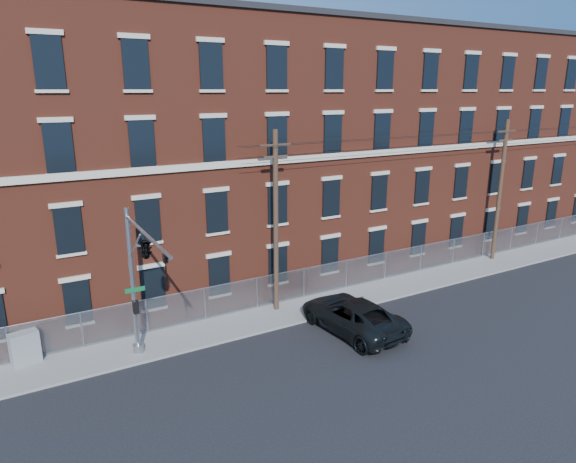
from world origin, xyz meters
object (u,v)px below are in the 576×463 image
(traffic_signal_mast, at_px, (142,260))
(utility_pole_near, at_px, (276,220))
(pickup_truck, at_px, (352,315))
(utility_cabinet, at_px, (25,348))

(traffic_signal_mast, relative_size, utility_pole_near, 0.70)
(pickup_truck, height_order, utility_cabinet, pickup_truck)
(utility_pole_near, bearing_deg, pickup_truck, -60.85)
(utility_pole_near, bearing_deg, traffic_signal_mast, -156.86)
(pickup_truck, bearing_deg, utility_cabinet, -21.78)
(utility_pole_near, distance_m, utility_cabinet, 13.43)
(traffic_signal_mast, xyz_separation_m, pickup_truck, (10.27, -0.64, -4.53))
(traffic_signal_mast, xyz_separation_m, utility_pole_near, (8.00, 3.42, -0.05))
(traffic_signal_mast, xyz_separation_m, utility_cabinet, (-4.66, 3.82, -4.51))
(pickup_truck, bearing_deg, utility_pole_near, -65.99)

